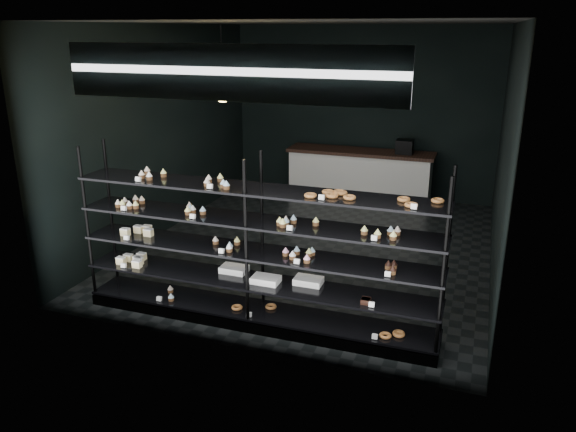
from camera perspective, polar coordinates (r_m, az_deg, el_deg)
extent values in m
cube|color=black|center=(8.50, 2.82, -3.02)|extent=(5.00, 6.00, 0.01)
cube|color=black|center=(7.91, 3.20, 19.01)|extent=(5.00, 6.00, 0.01)
cube|color=black|center=(10.93, 7.57, 10.35)|extent=(5.00, 0.01, 3.20)
cube|color=black|center=(5.33, -6.27, 1.77)|extent=(5.00, 0.01, 3.20)
cube|color=black|center=(9.07, -12.48, 8.42)|extent=(0.01, 6.00, 3.20)
cube|color=black|center=(7.74, 21.11, 5.93)|extent=(0.01, 6.00, 3.20)
cube|color=black|center=(6.37, -3.28, -10.26)|extent=(4.00, 0.50, 0.12)
cylinder|color=black|center=(6.79, -19.71, -0.97)|extent=(0.04, 0.04, 1.85)
cylinder|color=black|center=(7.12, -17.53, 0.13)|extent=(0.04, 0.04, 1.85)
cylinder|color=black|center=(5.80, -4.28, -3.20)|extent=(0.04, 0.04, 1.85)
cylinder|color=black|center=(6.17, -2.65, -1.78)|extent=(0.04, 0.04, 1.85)
cylinder|color=black|center=(5.37, 15.48, -5.69)|extent=(0.04, 0.04, 1.85)
cylinder|color=black|center=(5.77, 15.84, -3.98)|extent=(0.04, 0.04, 1.85)
cube|color=black|center=(6.33, -3.29, -9.54)|extent=(4.00, 0.50, 0.03)
cube|color=black|center=(6.17, -3.35, -6.68)|extent=(4.00, 0.50, 0.02)
cube|color=black|center=(6.03, -3.41, -3.67)|extent=(4.00, 0.50, 0.02)
cube|color=black|center=(5.91, -3.48, -0.52)|extent=(4.00, 0.50, 0.02)
cube|color=black|center=(5.80, -3.54, 2.74)|extent=(4.00, 0.50, 0.02)
cube|color=white|center=(6.25, -15.11, 3.62)|extent=(0.06, 0.04, 0.06)
cube|color=white|center=(5.80, -7.84, 2.98)|extent=(0.06, 0.04, 0.06)
cube|color=white|center=(5.37, 3.85, 1.84)|extent=(0.05, 0.04, 0.06)
cube|color=white|center=(5.22, 13.02, 0.89)|extent=(0.06, 0.04, 0.06)
cube|color=white|center=(6.43, -16.08, 0.72)|extent=(0.06, 0.04, 0.06)
cube|color=white|center=(6.03, -10.00, -0.02)|extent=(0.05, 0.04, 0.06)
cube|color=white|center=(5.57, 0.43, -1.27)|extent=(0.05, 0.04, 0.06)
cube|color=white|center=(5.37, 9.01, -2.28)|extent=(0.06, 0.04, 0.06)
cube|color=white|center=(6.54, -15.77, -2.21)|extent=(0.06, 0.04, 0.06)
cube|color=white|center=(6.00, -7.08, -3.52)|extent=(0.06, 0.04, 0.06)
cube|color=white|center=(5.69, 0.75, -4.63)|extent=(0.05, 0.04, 0.06)
cube|color=white|center=(5.48, 10.45, -5.88)|extent=(0.06, 0.04, 0.06)
cube|color=white|center=(6.75, -16.50, -4.83)|extent=(0.06, 0.04, 0.06)
cube|color=white|center=(5.66, 8.66, -8.92)|extent=(0.06, 0.04, 0.06)
cube|color=white|center=(6.67, -13.30, -8.14)|extent=(0.06, 0.04, 0.06)
cube|color=white|center=(6.16, -3.86, -9.99)|extent=(0.05, 0.04, 0.06)
cube|color=white|center=(5.82, 8.94, -12.04)|extent=(0.06, 0.04, 0.06)
cube|color=#0E0D41|center=(5.19, -6.33, 14.27)|extent=(3.20, 0.04, 0.45)
cube|color=white|center=(5.17, -6.43, 14.25)|extent=(3.30, 0.02, 0.50)
cylinder|color=black|center=(6.81, -6.78, 16.47)|extent=(0.01, 0.01, 0.57)
sphere|color=#F3BB55|center=(6.84, -6.64, 12.74)|extent=(0.32, 0.32, 0.32)
cube|color=silver|center=(10.65, 7.27, 3.89)|extent=(2.60, 0.60, 0.92)
cube|color=black|center=(10.54, 7.38, 6.46)|extent=(2.71, 0.65, 0.06)
cube|color=black|center=(10.37, 11.76, 6.91)|extent=(0.30, 0.30, 0.25)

